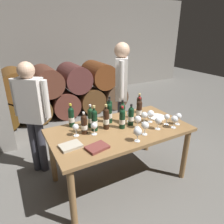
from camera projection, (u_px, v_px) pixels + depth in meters
name	position (u px, v px, depth m)	size (l,w,h in m)	color
ground_plane	(119.00, 178.00, 2.78)	(14.00, 14.00, 0.00)	#66635E
cellar_back_wall	(42.00, 48.00, 5.63)	(10.00, 0.24, 2.80)	gray
barrel_stack	(62.00, 92.00, 4.67)	(3.12, 0.90, 1.15)	brown
dining_table	(120.00, 135.00, 2.52)	(1.70, 0.90, 0.76)	olive
wine_bottle_0	(94.00, 120.00, 2.39)	(0.07, 0.07, 0.32)	black
wine_bottle_1	(84.00, 124.00, 2.33)	(0.07, 0.07, 0.27)	black
wine_bottle_2	(131.00, 116.00, 2.54)	(0.07, 0.07, 0.28)	black
wine_bottle_3	(122.00, 119.00, 2.46)	(0.07, 0.07, 0.29)	black
wine_bottle_4	(122.00, 113.00, 2.62)	(0.07, 0.07, 0.30)	#19381E
wine_bottle_5	(139.00, 110.00, 2.72)	(0.07, 0.07, 0.31)	black
wine_bottle_6	(109.00, 113.00, 2.60)	(0.07, 0.07, 0.32)	black
wine_bottle_7	(106.00, 118.00, 2.44)	(0.07, 0.07, 0.31)	black
wine_bottle_8	(139.00, 104.00, 2.92)	(0.07, 0.07, 0.29)	black
wine_bottle_9	(71.00, 117.00, 2.50)	(0.07, 0.07, 0.30)	black
wine_bottle_10	(91.00, 117.00, 2.49)	(0.07, 0.07, 0.30)	#19381E
wine_bottle_11	(110.00, 109.00, 2.73)	(0.07, 0.07, 0.31)	black
wine_glass_0	(167.00, 117.00, 2.55)	(0.07, 0.07, 0.14)	white
wine_glass_1	(76.00, 128.00, 2.28)	(0.07, 0.07, 0.15)	white
wine_glass_2	(178.00, 117.00, 2.56)	(0.08, 0.08, 0.15)	white
wine_glass_3	(145.00, 126.00, 2.31)	(0.09, 0.09, 0.16)	white
wine_glass_4	(174.00, 119.00, 2.47)	(0.09, 0.09, 0.16)	white
wine_glass_5	(138.00, 132.00, 2.17)	(0.09, 0.09, 0.17)	white
wine_glass_6	(144.00, 115.00, 2.59)	(0.08, 0.08, 0.16)	white
wine_glass_7	(94.00, 126.00, 2.31)	(0.08, 0.08, 0.15)	white
wine_glass_8	(138.00, 119.00, 2.47)	(0.09, 0.09, 0.16)	white
wine_glass_9	(151.00, 114.00, 2.62)	(0.09, 0.09, 0.17)	white
wine_glass_10	(130.00, 114.00, 2.64)	(0.07, 0.07, 0.15)	white
wine_glass_11	(158.00, 121.00, 2.43)	(0.08, 0.08, 0.16)	white
tasting_notebook	(97.00, 147.00, 2.07)	(0.22, 0.16, 0.03)	brown
leather_ledger	(71.00, 146.00, 2.10)	(0.22, 0.16, 0.03)	#B2A893
serving_plate	(157.00, 117.00, 2.80)	(0.24, 0.24, 0.01)	white
sommelier_presenting	(121.00, 87.00, 3.19)	(0.32, 0.43, 1.72)	#383842
taster_seated_left	(32.00, 110.00, 2.61)	(0.40, 0.34, 1.54)	#383842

